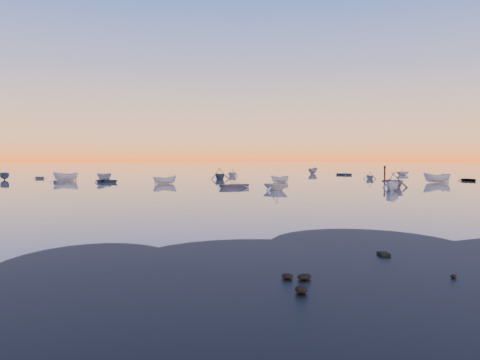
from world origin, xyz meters
TOP-DOWN VIEW (x-y plane):
  - ground at (0.00, 100.00)m, footprint 600.00×600.00m
  - mud_lobes at (0.00, -1.00)m, footprint 140.00×6.00m
  - moored_fleet at (0.00, 53.00)m, footprint 124.00×58.00m
  - boat_near_center at (20.85, 24.00)m, footprint 3.33×3.60m
  - boat_near_right at (9.05, 31.10)m, footprint 3.79×3.17m
  - channel_marker at (36.27, 42.36)m, footprint 0.80×0.80m

SIDE VIEW (x-z plane):
  - ground at x=0.00m, z-range 0.00..0.00m
  - moored_fleet at x=0.00m, z-range -0.60..0.60m
  - boat_near_center at x=20.85m, z-range -0.60..0.60m
  - boat_near_right at x=9.05m, z-range -0.61..0.61m
  - mud_lobes at x=0.00m, z-range -0.03..0.05m
  - channel_marker at x=36.27m, z-range -0.30..2.55m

